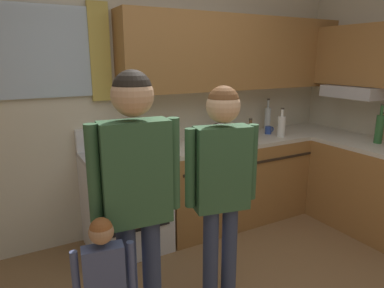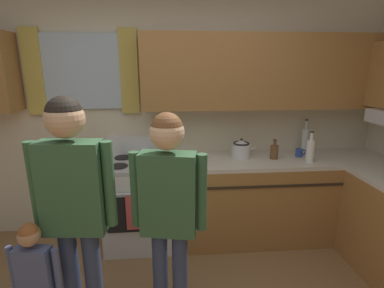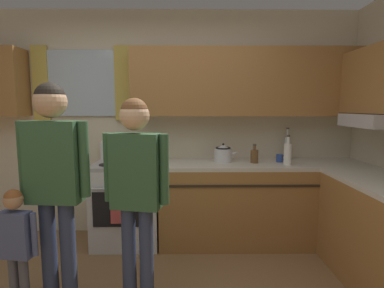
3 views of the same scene
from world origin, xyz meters
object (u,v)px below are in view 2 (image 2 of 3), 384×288
(bottle_milk_white, at_px, (310,150))
(adult_in_plaid, at_px, (169,203))
(stove_oven, at_px, (141,201))
(stovetop_kettle, at_px, (241,149))
(small_child, at_px, (36,276))
(adult_holding_child, at_px, (74,197))
(bottle_squat_brown, at_px, (274,151))
(mug_cobalt_blue, at_px, (299,153))
(bottle_tall_clear, at_px, (305,139))

(bottle_milk_white, xyz_separation_m, adult_in_plaid, (-1.42, -0.98, -0.03))
(stove_oven, relative_size, stovetop_kettle, 4.02)
(bottle_milk_white, xyz_separation_m, small_child, (-2.23, -1.11, -0.42))
(stove_oven, distance_m, stovetop_kettle, 1.19)
(adult_in_plaid, distance_m, small_child, 0.91)
(adult_holding_child, height_order, adult_in_plaid, adult_holding_child)
(stove_oven, bearing_deg, adult_in_plaid, -75.17)
(stove_oven, bearing_deg, adult_holding_child, -103.95)
(adult_holding_child, bearing_deg, bottle_squat_brown, 33.69)
(bottle_squat_brown, distance_m, small_child, 2.30)
(mug_cobalt_blue, bearing_deg, adult_holding_child, -149.44)
(mug_cobalt_blue, xyz_separation_m, small_child, (-2.20, -1.28, -0.35))
(bottle_milk_white, distance_m, stovetop_kettle, 0.68)
(adult_in_plaid, bearing_deg, bottle_squat_brown, 45.14)
(bottle_tall_clear, relative_size, adult_in_plaid, 0.23)
(bottle_tall_clear, distance_m, adult_in_plaid, 2.02)
(bottle_milk_white, relative_size, bottle_tall_clear, 0.85)
(bottle_milk_white, bearing_deg, small_child, -153.58)
(bottle_milk_white, bearing_deg, stove_oven, 175.22)
(bottle_tall_clear, xyz_separation_m, adult_holding_child, (-2.10, -1.34, 0.01))
(small_child, bearing_deg, bottle_tall_clear, 31.95)
(stove_oven, distance_m, bottle_squat_brown, 1.48)
(bottle_milk_white, bearing_deg, bottle_squat_brown, 158.93)
(bottle_squat_brown, distance_m, stovetop_kettle, 0.34)
(bottle_milk_white, bearing_deg, adult_in_plaid, -145.43)
(stove_oven, relative_size, bottle_tall_clear, 3.00)
(bottle_squat_brown, height_order, mug_cobalt_blue, bottle_squat_brown)
(adult_in_plaid, bearing_deg, stovetop_kettle, 56.78)
(bottle_milk_white, bearing_deg, stovetop_kettle, 163.84)
(stove_oven, height_order, mug_cobalt_blue, stove_oven)
(mug_cobalt_blue, bearing_deg, small_child, -149.87)
(stovetop_kettle, distance_m, adult_holding_child, 1.79)
(bottle_tall_clear, xyz_separation_m, stovetop_kettle, (-0.76, -0.16, -0.05))
(stove_oven, bearing_deg, bottle_tall_clear, 6.45)
(stove_oven, distance_m, adult_in_plaid, 1.27)
(bottle_tall_clear, height_order, adult_in_plaid, adult_in_plaid)
(bottle_tall_clear, bearing_deg, stovetop_kettle, -168.14)
(mug_cobalt_blue, relative_size, small_child, 0.12)
(stovetop_kettle, distance_m, adult_in_plaid, 1.39)
(mug_cobalt_blue, xyz_separation_m, adult_in_plaid, (-1.39, -1.15, 0.04))
(stove_oven, xyz_separation_m, bottle_tall_clear, (1.82, 0.21, 0.57))
(bottle_squat_brown, distance_m, adult_in_plaid, 1.55)
(bottle_tall_clear, bearing_deg, bottle_milk_white, -106.95)
(bottle_milk_white, relative_size, adult_in_plaid, 0.20)
(bottle_squat_brown, height_order, bottle_milk_white, bottle_milk_white)
(bottle_squat_brown, relative_size, mug_cobalt_blue, 1.79)
(adult_holding_child, bearing_deg, stovetop_kettle, 41.36)
(stovetop_kettle, height_order, small_child, stovetop_kettle)
(bottle_milk_white, relative_size, small_child, 0.33)
(adult_in_plaid, bearing_deg, mug_cobalt_blue, 39.52)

